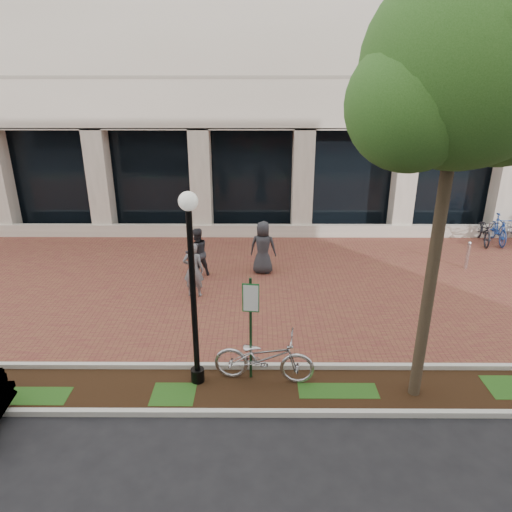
{
  "coord_description": "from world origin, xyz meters",
  "views": [
    {
      "loc": [
        0.25,
        -12.93,
        5.92
      ],
      "look_at": [
        0.2,
        -0.8,
        1.22
      ],
      "focal_mm": 32.0,
      "sensor_mm": 36.0,
      "label": 1
    }
  ],
  "objects_px": {
    "lamppost": "(192,281)",
    "locked_bicycle": "(264,357)",
    "pedestrian_left": "(193,270)",
    "parking_sign": "(251,316)",
    "pedestrian_mid": "(197,252)",
    "pedestrian_right": "(263,248)",
    "bollard": "(468,255)",
    "street_tree": "(464,81)"
  },
  "relations": [
    {
      "from": "parking_sign",
      "to": "street_tree",
      "type": "height_order",
      "value": "street_tree"
    },
    {
      "from": "street_tree",
      "to": "pedestrian_mid",
      "type": "distance_m",
      "value": 9.32
    },
    {
      "from": "pedestrian_right",
      "to": "bollard",
      "type": "height_order",
      "value": "pedestrian_right"
    },
    {
      "from": "parking_sign",
      "to": "pedestrian_left",
      "type": "distance_m",
      "value": 4.34
    },
    {
      "from": "pedestrian_mid",
      "to": "street_tree",
      "type": "bearing_deg",
      "value": 99.09
    },
    {
      "from": "parking_sign",
      "to": "locked_bicycle",
      "type": "relative_size",
      "value": 1.1
    },
    {
      "from": "pedestrian_right",
      "to": "pedestrian_left",
      "type": "bearing_deg",
      "value": 49.88
    },
    {
      "from": "pedestrian_left",
      "to": "lamppost",
      "type": "bearing_deg",
      "value": 102.54
    },
    {
      "from": "pedestrian_right",
      "to": "pedestrian_mid",
      "type": "bearing_deg",
      "value": 16.71
    },
    {
      "from": "pedestrian_left",
      "to": "pedestrian_right",
      "type": "bearing_deg",
      "value": -135.06
    },
    {
      "from": "locked_bicycle",
      "to": "pedestrian_right",
      "type": "xyz_separation_m",
      "value": [
        0.03,
        5.73,
        0.32
      ]
    },
    {
      "from": "pedestrian_left",
      "to": "pedestrian_mid",
      "type": "relative_size",
      "value": 1.02
    },
    {
      "from": "lamppost",
      "to": "locked_bicycle",
      "type": "bearing_deg",
      "value": 2.77
    },
    {
      "from": "pedestrian_left",
      "to": "parking_sign",
      "type": "bearing_deg",
      "value": 117.67
    },
    {
      "from": "locked_bicycle",
      "to": "pedestrian_mid",
      "type": "bearing_deg",
      "value": 27.96
    },
    {
      "from": "locked_bicycle",
      "to": "pedestrian_left",
      "type": "height_order",
      "value": "pedestrian_left"
    },
    {
      "from": "lamppost",
      "to": "pedestrian_mid",
      "type": "distance_m",
      "value": 5.76
    },
    {
      "from": "locked_bicycle",
      "to": "bollard",
      "type": "height_order",
      "value": "locked_bicycle"
    },
    {
      "from": "pedestrian_mid",
      "to": "lamppost",
      "type": "bearing_deg",
      "value": 64.84
    },
    {
      "from": "street_tree",
      "to": "locked_bicycle",
      "type": "xyz_separation_m",
      "value": [
        -3.08,
        0.41,
        -5.35
      ]
    },
    {
      "from": "pedestrian_mid",
      "to": "pedestrian_right",
      "type": "bearing_deg",
      "value": 155.42
    },
    {
      "from": "lamppost",
      "to": "pedestrian_right",
      "type": "height_order",
      "value": "lamppost"
    },
    {
      "from": "parking_sign",
      "to": "locked_bicycle",
      "type": "bearing_deg",
      "value": -6.02
    },
    {
      "from": "street_tree",
      "to": "locked_bicycle",
      "type": "bearing_deg",
      "value": 172.42
    },
    {
      "from": "parking_sign",
      "to": "lamppost",
      "type": "distance_m",
      "value": 1.39
    },
    {
      "from": "street_tree",
      "to": "bollard",
      "type": "distance_m",
      "value": 9.25
    },
    {
      "from": "pedestrian_left",
      "to": "pedestrian_mid",
      "type": "bearing_deg",
      "value": -82.6
    },
    {
      "from": "parking_sign",
      "to": "bollard",
      "type": "height_order",
      "value": "parking_sign"
    },
    {
      "from": "lamppost",
      "to": "pedestrian_left",
      "type": "relative_size",
      "value": 2.48
    },
    {
      "from": "lamppost",
      "to": "bollard",
      "type": "distance_m",
      "value": 10.43
    },
    {
      "from": "pedestrian_mid",
      "to": "pedestrian_right",
      "type": "relative_size",
      "value": 0.92
    },
    {
      "from": "lamppost",
      "to": "bollard",
      "type": "bearing_deg",
      "value": 36.84
    },
    {
      "from": "street_tree",
      "to": "pedestrian_right",
      "type": "distance_m",
      "value": 8.51
    },
    {
      "from": "pedestrian_left",
      "to": "pedestrian_mid",
      "type": "distance_m",
      "value": 1.46
    },
    {
      "from": "pedestrian_mid",
      "to": "pedestrian_right",
      "type": "height_order",
      "value": "pedestrian_right"
    },
    {
      "from": "street_tree",
      "to": "bollard",
      "type": "bearing_deg",
      "value": 59.99
    },
    {
      "from": "lamppost",
      "to": "pedestrian_mid",
      "type": "xyz_separation_m",
      "value": [
        -0.68,
        5.52,
        -1.5
      ]
    },
    {
      "from": "pedestrian_mid",
      "to": "locked_bicycle",
      "type": "bearing_deg",
      "value": 78.56
    },
    {
      "from": "locked_bicycle",
      "to": "pedestrian_mid",
      "type": "height_order",
      "value": "pedestrian_mid"
    },
    {
      "from": "parking_sign",
      "to": "pedestrian_mid",
      "type": "distance_m",
      "value": 5.72
    },
    {
      "from": "lamppost",
      "to": "locked_bicycle",
      "type": "xyz_separation_m",
      "value": [
        1.39,
        0.07,
        -1.75
      ]
    },
    {
      "from": "locked_bicycle",
      "to": "pedestrian_mid",
      "type": "xyz_separation_m",
      "value": [
        -2.06,
        5.45,
        0.25
      ]
    }
  ]
}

